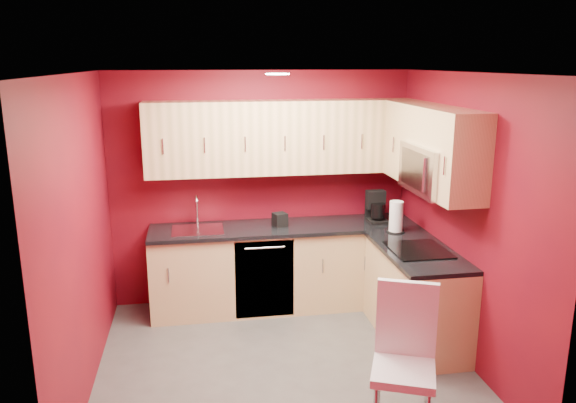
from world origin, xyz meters
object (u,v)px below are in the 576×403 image
object	(u,v)px
coffee_maker	(377,207)
dining_chair	(404,363)
microwave	(435,169)
paper_towel	(396,217)
napkin_holder	(280,220)
sink	(198,226)

from	to	relation	value
coffee_maker	dining_chair	world-z (taller)	coffee_maker
microwave	coffee_maker	distance (m)	1.14
paper_towel	coffee_maker	bearing A→B (deg)	100.28
coffee_maker	napkin_holder	size ratio (longest dim) A/B	2.33
sink	coffee_maker	bearing A→B (deg)	-1.30
microwave	paper_towel	distance (m)	0.84
sink	dining_chair	distance (m)	2.67
coffee_maker	napkin_holder	bearing A→B (deg)	177.18
paper_towel	dining_chair	world-z (taller)	paper_towel
coffee_maker	napkin_holder	world-z (taller)	coffee_maker
coffee_maker	sink	bearing A→B (deg)	176.66
coffee_maker	paper_towel	distance (m)	0.39
napkin_holder	paper_towel	distance (m)	1.19
napkin_holder	dining_chair	distance (m)	2.33
coffee_maker	dining_chair	bearing A→B (deg)	-105.30
microwave	napkin_holder	bearing A→B (deg)	141.91
microwave	coffee_maker	xyz separation A→B (m)	(-0.19, 0.96, -0.58)
microwave	coffee_maker	size ratio (longest dim) A/B	2.30
sink	napkin_holder	bearing A→B (deg)	-1.94
coffee_maker	dining_chair	size ratio (longest dim) A/B	0.31
microwave	napkin_holder	world-z (taller)	microwave
napkin_holder	paper_towel	size ratio (longest dim) A/B	0.45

